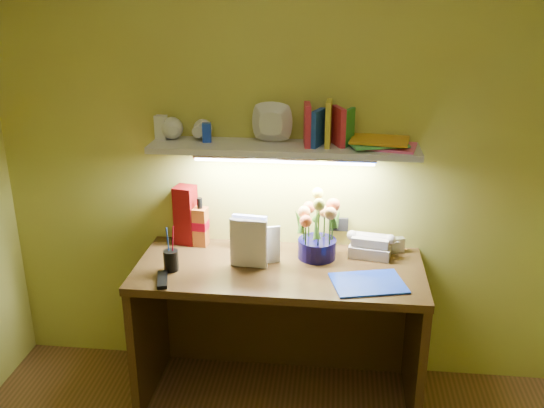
% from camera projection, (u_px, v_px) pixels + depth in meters
% --- Properties ---
extents(desk, '(1.40, 0.60, 0.75)m').
position_uv_depth(desk, '(279.00, 333.00, 3.07)').
color(desk, '#35200E').
rests_on(desk, ground).
extents(flower_bouquet, '(0.25, 0.25, 0.34)m').
position_uv_depth(flower_bouquet, '(318.00, 226.00, 2.99)').
color(flower_bouquet, '#0B073C').
rests_on(flower_bouquet, desk).
extents(telephone, '(0.23, 0.18, 0.12)m').
position_uv_depth(telephone, '(371.00, 244.00, 3.05)').
color(telephone, beige).
rests_on(telephone, desk).
extents(desk_clock, '(0.09, 0.06, 0.08)m').
position_uv_depth(desk_clock, '(396.00, 245.00, 3.09)').
color(desk_clock, silver).
rests_on(desk_clock, desk).
extents(whisky_bottle, '(0.08, 0.08, 0.26)m').
position_uv_depth(whisky_bottle, '(200.00, 222.00, 3.14)').
color(whisky_bottle, '#B0521E').
rests_on(whisky_bottle, desk).
extents(whisky_box, '(0.12, 0.12, 0.31)m').
position_uv_depth(whisky_box, '(186.00, 215.00, 3.17)').
color(whisky_box, '#620708').
rests_on(whisky_box, desk).
extents(pen_cup, '(0.09, 0.09, 0.17)m').
position_uv_depth(pen_cup, '(171.00, 254.00, 2.88)').
color(pen_cup, black).
rests_on(pen_cup, desk).
extents(art_card, '(0.18, 0.06, 0.18)m').
position_uv_depth(art_card, '(249.00, 232.00, 3.12)').
color(art_card, silver).
rests_on(art_card, desk).
extents(tv_remote, '(0.09, 0.17, 0.02)m').
position_uv_depth(tv_remote, '(162.00, 280.00, 2.80)').
color(tv_remote, black).
rests_on(tv_remote, desk).
extents(blue_folder, '(0.37, 0.31, 0.01)m').
position_uv_depth(blue_folder, '(368.00, 283.00, 2.78)').
color(blue_folder, blue).
rests_on(blue_folder, desk).
extents(desk_book_a, '(0.19, 0.05, 0.25)m').
position_uv_depth(desk_book_a, '(230.00, 242.00, 2.92)').
color(desk_book_a, beige).
rests_on(desk_book_a, desk).
extents(desk_book_b, '(0.14, 0.05, 0.19)m').
position_uv_depth(desk_book_b, '(252.00, 246.00, 2.94)').
color(desk_book_b, silver).
rests_on(desk_book_b, desk).
extents(wall_shelf, '(1.30, 0.27, 0.25)m').
position_uv_depth(wall_shelf, '(285.00, 141.00, 2.91)').
color(wall_shelf, silver).
rests_on(wall_shelf, ground).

